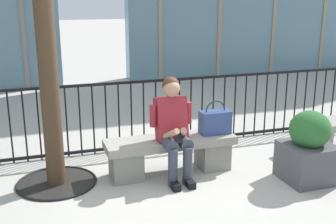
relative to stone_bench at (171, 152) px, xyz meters
name	(u,v)px	position (x,y,z in m)	size (l,w,h in m)	color
ground_plane	(171,172)	(0.00, 0.00, -0.27)	(60.00, 60.00, 0.00)	#B2ADA3
stone_bench	(171,152)	(0.00, 0.00, 0.00)	(1.60, 0.44, 0.45)	gray
seated_person_with_phone	(173,125)	(-0.01, -0.13, 0.38)	(0.52, 0.66, 1.21)	#383D4C
handbag_on_bench	(215,122)	(0.58, -0.01, 0.33)	(0.38, 0.19, 0.42)	#33477F
plaza_railing	(150,114)	(0.00, 0.92, 0.23)	(8.33, 0.04, 0.99)	black
planter	(308,149)	(1.46, -0.71, 0.12)	(0.56, 0.56, 0.85)	#4C4C51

